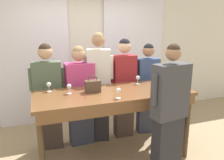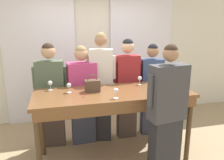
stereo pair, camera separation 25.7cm
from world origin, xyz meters
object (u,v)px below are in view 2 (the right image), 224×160
Objects in this scene: guest_olive_jacket at (51,94)px; guest_pink_top at (82,95)px; wine_glass_front_mid at (165,79)px; guest_striped_shirt at (127,87)px; guest_navy_coat at (151,88)px; wine_glass_front_right at (140,79)px; wine_glass_center_right at (50,83)px; handbag at (92,85)px; potted_plant at (167,100)px; wine_glass_front_left at (116,91)px; wine_glass_center_left at (167,77)px; wine_bottle at (181,83)px; host_pouring at (167,116)px; guest_cream_sweater at (101,86)px; wine_glass_center_mid at (69,86)px; tasting_bar at (114,100)px.

guest_olive_jacket reaches higher than guest_pink_top.
guest_striped_shirt is at bearing 137.32° from wine_glass_front_mid.
guest_olive_jacket is 1.72m from guest_navy_coat.
wine_glass_center_right is at bearing 177.91° from wine_glass_front_right.
potted_plant is (1.93, 1.31, -0.84)m from handbag.
guest_olive_jacket is at bearing 165.74° from wine_glass_front_right.
guest_olive_jacket is at bearing -162.37° from potted_plant.
handbag is at bearing -80.24° from guest_pink_top.
wine_glass_front_right is at bearing -135.10° from potted_plant.
wine_glass_front_left and wine_glass_center_left have the same top height.
wine_glass_front_left is (-0.99, -0.09, -0.02)m from wine_bottle.
wine_glass_front_right is 0.43m from guest_striped_shirt.
handbag is 1.76× the size of wine_glass_front_mid.
wine_glass_front_left is 0.08× the size of host_pouring.
guest_cream_sweater reaches higher than guest_striped_shirt.
wine_glass_front_left is at bearing -47.09° from guest_olive_jacket.
wine_glass_center_mid is 0.32m from wine_glass_center_right.
guest_cream_sweater is at bearing 147.54° from wine_glass_front_right.
wine_glass_front_mid is at bearing -25.27° from guest_cream_sweater.
guest_cream_sweater is at bearing 90.56° from wine_glass_front_left.
wine_glass_center_right is (-0.26, 0.19, 0.00)m from wine_glass_center_mid.
host_pouring is (-0.45, -0.44, -0.27)m from wine_bottle.
wine_glass_center_left and wine_glass_center_mid have the same top height.
guest_cream_sweater reaches higher than handbag.
wine_glass_center_mid is 1.57m from guest_navy_coat.
guest_navy_coat is at bearing 92.96° from wine_glass_front_mid.
wine_glass_front_mid is 1.68m from potted_plant.
wine_glass_front_mid is (-0.07, 0.36, -0.02)m from wine_bottle.
guest_olive_jacket is 2.70m from potted_plant.
guest_cream_sweater reaches higher than wine_glass_front_left.
wine_glass_center_mid is 0.22× the size of potted_plant.
handbag is at bearing -41.58° from guest_olive_jacket.
wine_glass_center_left is at bearing 46.00° from wine_glass_front_mid.
handbag reaches higher than wine_glass_front_right.
guest_navy_coat is (0.90, -0.00, -0.11)m from guest_cream_sweater.
handbag is at bearing -176.03° from wine_glass_front_mid.
tasting_bar is 3.51× the size of potted_plant.
guest_olive_jacket reaches higher than wine_glass_front_mid.
guest_navy_coat is (-0.09, 0.80, -0.30)m from wine_bottle.
wine_glass_center_mid and wine_glass_center_right have the same top height.
wine_glass_front_right is 0.46m from wine_glass_center_left.
wine_glass_center_right is 0.08× the size of guest_pink_top.
handbag is 0.62m from wine_glass_center_right.
handbag is 1.76× the size of wine_glass_front_left.
guest_pink_top is 1.23m from guest_navy_coat.
host_pouring is at bearing -115.12° from wine_glass_front_mid.
handbag is 0.14× the size of guest_striped_shirt.
guest_striped_shirt is 0.99× the size of host_pouring.
wine_glass_front_left reaches higher than tasting_bar.
guest_cream_sweater is (0.82, 0.00, 0.08)m from guest_olive_jacket.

